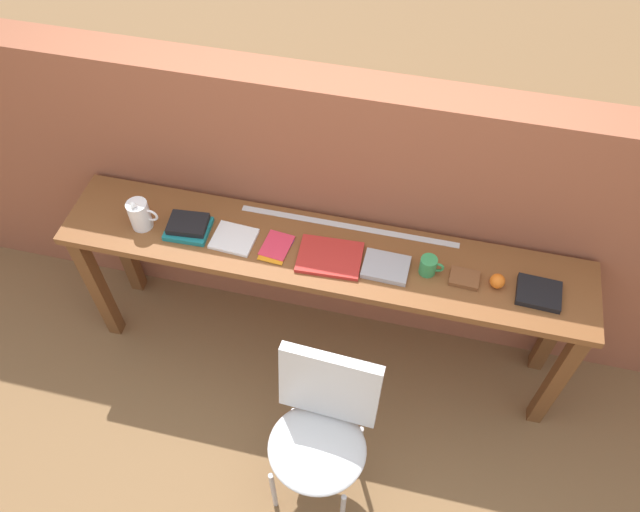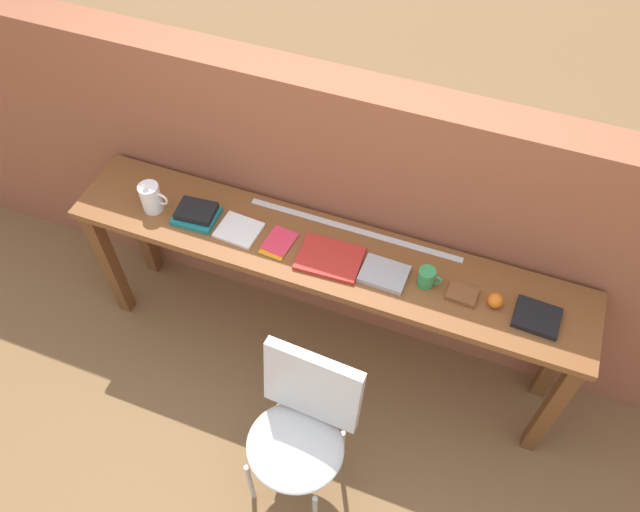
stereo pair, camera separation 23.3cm
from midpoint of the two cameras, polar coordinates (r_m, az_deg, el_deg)
ground_plane at (r=3.48m, az=0.47°, el=-12.36°), size 40.00×40.00×0.00m
brick_wall_back at (r=3.16m, az=4.63°, el=3.86°), size 6.00×0.20×1.58m
sideboard at (r=2.99m, az=2.57°, el=-1.30°), size 2.50×0.44×0.88m
chair_white_moulded at (r=2.83m, az=0.72°, el=-15.43°), size 0.46×0.47×0.89m
pitcher_white at (r=3.07m, az=-13.09°, el=5.14°), size 0.14×0.10×0.18m
book_stack_leftmost at (r=3.03m, az=-9.09°, el=3.74°), size 0.21×0.18×0.06m
magazine_cycling at (r=2.96m, az=-5.21°, el=2.26°), size 0.21×0.18×0.02m
pamphlet_pile_colourful at (r=2.90m, az=-1.52°, el=1.12°), size 0.14×0.19×0.01m
book_open_centre at (r=2.84m, az=3.25°, el=-0.33°), size 0.30×0.23×0.02m
book_grey_hardcover at (r=2.81m, az=8.26°, el=-1.77°), size 0.21×0.16×0.03m
mug at (r=2.79m, az=12.13°, el=-2.06°), size 0.11×0.08×0.09m
leather_journal_brown at (r=2.82m, az=15.20°, el=-3.50°), size 0.13×0.11×0.02m
sports_ball_small at (r=2.81m, az=18.06°, el=-4.02°), size 0.07×0.07×0.07m
book_repair_rightmost at (r=2.84m, az=21.47°, el=-5.38°), size 0.20×0.17×0.03m
ruler_metal_back_edge at (r=2.97m, az=5.36°, el=2.32°), size 1.06×0.03×0.00m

